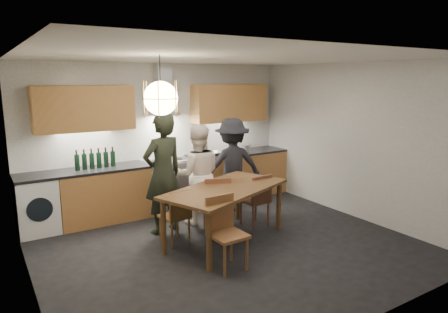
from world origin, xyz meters
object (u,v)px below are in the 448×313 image
chair_front (224,227)px  stock_pot (246,148)px  dining_table (226,194)px  wine_bottles (95,158)px  person_mid (197,175)px  person_right (232,166)px  mixing_bowl (215,153)px  chair_back_left (177,213)px  person_left (163,174)px

chair_front → stock_pot: 3.23m
dining_table → chair_front: size_ratio=2.33×
dining_table → wine_bottles: (-1.35, 1.82, 0.35)m
person_mid → person_right: bearing=-144.7°
person_right → mixing_bowl: 0.72m
person_mid → mixing_bowl: size_ratio=5.78×
person_mid → wine_bottles: size_ratio=2.50×
mixing_bowl → stock_pot: stock_pot is taller
dining_table → chair_back_left: (-0.64, 0.27, -0.25)m
stock_pot → person_mid: bearing=-150.5°
chair_back_left → dining_table: bearing=148.4°
chair_front → wine_bottles: (-0.89, 2.50, 0.54)m
person_left → dining_table: bearing=116.2°
person_mid → stock_pot: size_ratio=9.08×
chair_back_left → wine_bottles: size_ratio=1.25×
person_mid → wine_bottles: (-1.36, 0.95, 0.25)m
chair_front → wine_bottles: wine_bottles is taller
chair_back_left → wine_bottles: wine_bottles is taller
person_left → stock_pot: 2.42m
chair_back_left → stock_pot: (2.25, 1.50, 0.50)m
dining_table → mixing_bowl: 1.96m
mixing_bowl → person_mid: bearing=-134.5°
mixing_bowl → wine_bottles: wine_bottles is taller
person_right → stock_pot: bearing=-122.4°
person_right → stock_pot: person_right is taller
chair_front → person_right: size_ratio=0.55×
chair_back_left → person_right: person_right is taller
person_left → chair_back_left: bearing=75.7°
mixing_bowl → wine_bottles: 2.22m
person_left → wine_bottles: person_left is taller
chair_front → stock_pot: size_ratio=5.10×
person_mid → person_right: (0.78, 0.17, 0.02)m
chair_back_left → chair_front: chair_front is taller
chair_back_left → person_left: 0.70m
chair_front → person_mid: size_ratio=0.56×
chair_front → mixing_bowl: size_ratio=3.25×
chair_back_left → chair_front: bearing=92.5°
chair_back_left → stock_pot: bearing=-155.0°
person_left → person_mid: bearing=174.9°
mixing_bowl → dining_table: bearing=-116.6°
person_left → person_right: (1.40, 0.23, -0.09)m
person_mid → person_right: 0.80m
stock_pot → wine_bottles: 2.96m
chair_back_left → person_mid: (0.65, 0.60, 0.35)m
person_left → person_right: bearing=178.4°
chair_front → stock_pot: stock_pot is taller
wine_bottles → person_right: bearing=-20.2°
chair_front → person_left: (-0.16, 1.48, 0.40)m
dining_table → chair_front: (-0.45, -0.68, -0.19)m
person_left → wine_bottles: 1.26m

